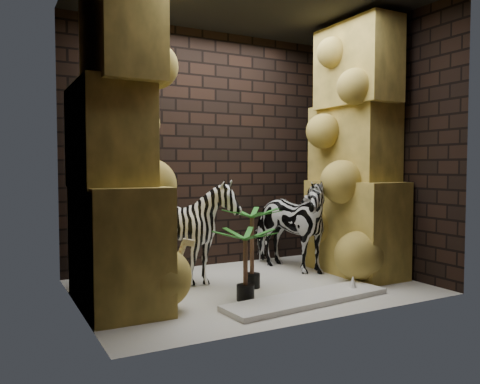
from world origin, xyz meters
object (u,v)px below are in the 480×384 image
palm_front (252,247)px  palm_back (245,264)px  zebra_right (287,217)px  surfboard (308,299)px  zebra_left (190,236)px  giraffe_toy (163,270)px

palm_front → palm_back: palm_front is taller
zebra_right → surfboard: bearing=-129.4°
zebra_right → zebra_left: zebra_right is taller
zebra_right → palm_back: zebra_right is taller
giraffe_toy → surfboard: size_ratio=0.39×
palm_front → surfboard: bearing=-73.8°
zebra_right → palm_back: size_ratio=1.91×
giraffe_toy → palm_front: (1.05, 0.22, 0.09)m
zebra_right → zebra_left: size_ratio=1.16×
giraffe_toy → surfboard: 1.38m
palm_back → zebra_right: bearing=40.7°
zebra_right → palm_front: size_ratio=1.55×
zebra_left → surfboard: zebra_left is taller
zebra_left → palm_front: bearing=-28.7°
zebra_right → giraffe_toy: zebra_right is taller
zebra_right → palm_front: (-0.79, -0.54, -0.23)m
zebra_right → surfboard: (-0.58, -1.24, -0.63)m
palm_front → giraffe_toy: bearing=-168.3°
palm_front → surfboard: size_ratio=0.49×
zebra_right → surfboard: zebra_right is taller
zebra_left → giraffe_toy: 0.88m
giraffe_toy → palm_front: size_ratio=0.78×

